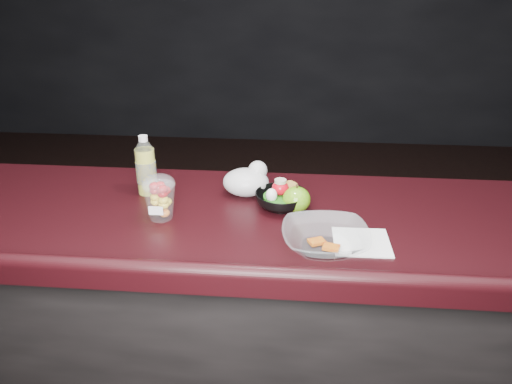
{
  "coord_description": "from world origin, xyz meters",
  "views": [
    {
      "loc": [
        0.11,
        -1.1,
        1.76
      ],
      "look_at": [
        -0.01,
        0.3,
        1.1
      ],
      "focal_mm": 35.0,
      "sensor_mm": 36.0,
      "label": 1
    }
  ],
  "objects_px": {
    "takeout_bowl": "(325,239)",
    "lemonade_bottle": "(146,170)",
    "fruit_cup": "(160,196)",
    "snack_bowl": "(281,199)",
    "green_apple": "(296,199)"
  },
  "relations": [
    {
      "from": "green_apple",
      "to": "takeout_bowl",
      "type": "relative_size",
      "value": 0.36
    },
    {
      "from": "fruit_cup",
      "to": "takeout_bowl",
      "type": "distance_m",
      "value": 0.53
    },
    {
      "from": "fruit_cup",
      "to": "green_apple",
      "type": "bearing_deg",
      "value": 11.2
    },
    {
      "from": "fruit_cup",
      "to": "snack_bowl",
      "type": "relative_size",
      "value": 0.69
    },
    {
      "from": "lemonade_bottle",
      "to": "takeout_bowl",
      "type": "bearing_deg",
      "value": -27.9
    },
    {
      "from": "takeout_bowl",
      "to": "snack_bowl",
      "type": "bearing_deg",
      "value": 118.8
    },
    {
      "from": "green_apple",
      "to": "takeout_bowl",
      "type": "xyz_separation_m",
      "value": [
        0.08,
        -0.22,
        -0.01
      ]
    },
    {
      "from": "green_apple",
      "to": "snack_bowl",
      "type": "xyz_separation_m",
      "value": [
        -0.05,
        0.02,
        -0.01
      ]
    },
    {
      "from": "snack_bowl",
      "to": "takeout_bowl",
      "type": "relative_size",
      "value": 0.8
    },
    {
      "from": "fruit_cup",
      "to": "snack_bowl",
      "type": "height_order",
      "value": "fruit_cup"
    },
    {
      "from": "takeout_bowl",
      "to": "lemonade_bottle",
      "type": "bearing_deg",
      "value": 152.1
    },
    {
      "from": "lemonade_bottle",
      "to": "fruit_cup",
      "type": "distance_m",
      "value": 0.2
    },
    {
      "from": "lemonade_bottle",
      "to": "fruit_cup",
      "type": "relative_size",
      "value": 1.43
    },
    {
      "from": "fruit_cup",
      "to": "green_apple",
      "type": "relative_size",
      "value": 1.55
    },
    {
      "from": "lemonade_bottle",
      "to": "takeout_bowl",
      "type": "distance_m",
      "value": 0.68
    }
  ]
}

